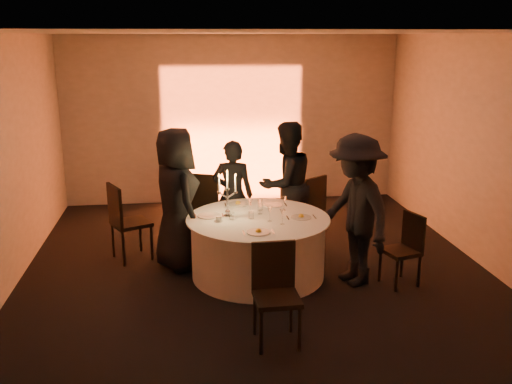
{
  "coord_description": "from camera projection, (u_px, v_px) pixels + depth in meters",
  "views": [
    {
      "loc": [
        -0.91,
        -6.72,
        2.96
      ],
      "look_at": [
        0.0,
        0.2,
        1.05
      ],
      "focal_mm": 40.0,
      "sensor_mm": 36.0,
      "label": 1
    }
  ],
  "objects": [
    {
      "name": "wall_right",
      "position": [
        490.0,
        154.0,
        7.3
      ],
      "size": [
        0.0,
        7.0,
        7.0
      ],
      "primitive_type": "plane",
      "rotation": [
        1.57,
        0.0,
        -1.57
      ],
      "color": "#B3AFA6",
      "rests_on": "floor"
    },
    {
      "name": "ceiling",
      "position": [
        258.0,
        33.0,
        6.53
      ],
      "size": [
        7.0,
        7.0,
        0.0
      ],
      "primitive_type": "plane",
      "rotation": [
        3.14,
        0.0,
        0.0
      ],
      "color": "white",
      "rests_on": "wall_back"
    },
    {
      "name": "plate_back_left",
      "position": [
        238.0,
        203.0,
        7.67
      ],
      "size": [
        0.36,
        0.27,
        0.08
      ],
      "color": "silver",
      "rests_on": "banquet_table"
    },
    {
      "name": "tumbler_c",
      "position": [
        260.0,
        207.0,
        7.41
      ],
      "size": [
        0.07,
        0.07,
        0.09
      ],
      "primitive_type": "cylinder",
      "color": "silver",
      "rests_on": "banquet_table"
    },
    {
      "name": "plate_front",
      "position": [
        258.0,
        231.0,
        6.57
      ],
      "size": [
        0.35,
        0.27,
        0.08
      ],
      "color": "silver",
      "rests_on": "banquet_table"
    },
    {
      "name": "chair_right",
      "position": [
        406.0,
        245.0,
        6.95
      ],
      "size": [
        0.49,
        0.48,
        0.89
      ],
      "rotation": [
        0.0,
        0.0,
        -1.28
      ],
      "color": "black",
      "rests_on": "floor"
    },
    {
      "name": "chair_front",
      "position": [
        275.0,
        287.0,
        5.64
      ],
      "size": [
        0.45,
        0.45,
        1.0
      ],
      "rotation": [
        0.0,
        0.0,
        0.03
      ],
      "color": "black",
      "rests_on": "floor"
    },
    {
      "name": "wall_back",
      "position": [
        232.0,
        120.0,
        10.27
      ],
      "size": [
        7.0,
        0.0,
        7.0
      ],
      "primitive_type": "plane",
      "rotation": [
        1.57,
        0.0,
        0.0
      ],
      "color": "#B3AFA6",
      "rests_on": "floor"
    },
    {
      "name": "wine_glass_c",
      "position": [
        270.0,
        211.0,
        6.95
      ],
      "size": [
        0.07,
        0.07,
        0.19
      ],
      "color": "silver",
      "rests_on": "banquet_table"
    },
    {
      "name": "guest_right",
      "position": [
        355.0,
        210.0,
        6.88
      ],
      "size": [
        1.02,
        1.35,
        1.86
      ],
      "primitive_type": "imported",
      "rotation": [
        0.0,
        0.0,
        -1.27
      ],
      "color": "black",
      "rests_on": "floor"
    },
    {
      "name": "banquet_table",
      "position": [
        258.0,
        247.0,
        7.22
      ],
      "size": [
        1.8,
        1.8,
        0.77
      ],
      "color": "black",
      "rests_on": "floor"
    },
    {
      "name": "plate_back_right",
      "position": [
        273.0,
        205.0,
        7.63
      ],
      "size": [
        0.36,
        0.27,
        0.01
      ],
      "color": "silver",
      "rests_on": "banquet_table"
    },
    {
      "name": "chair_left",
      "position": [
        124.0,
        218.0,
        7.66
      ],
      "size": [
        0.62,
        0.62,
        1.07
      ],
      "rotation": [
        0.0,
        0.0,
        2.02
      ],
      "color": "black",
      "rests_on": "floor"
    },
    {
      "name": "wall_front",
      "position": [
        333.0,
        277.0,
        3.58
      ],
      "size": [
        7.0,
        0.0,
        7.0
      ],
      "primitive_type": "plane",
      "rotation": [
        -1.57,
        0.0,
        0.0
      ],
      "color": "#B3AFA6",
      "rests_on": "floor"
    },
    {
      "name": "wine_glass_f",
      "position": [
        250.0,
        203.0,
        7.26
      ],
      "size": [
        0.07,
        0.07,
        0.19
      ],
      "color": "silver",
      "rests_on": "banquet_table"
    },
    {
      "name": "wine_glass_d",
      "position": [
        227.0,
        200.0,
        7.37
      ],
      "size": [
        0.07,
        0.07,
        0.19
      ],
      "color": "silver",
      "rests_on": "banquet_table"
    },
    {
      "name": "guest_back_right",
      "position": [
        286.0,
        185.0,
        8.17
      ],
      "size": [
        1.1,
        1.01,
        1.81
      ],
      "primitive_type": "imported",
      "rotation": [
        0.0,
        0.0,
        -2.66
      ],
      "color": "black",
      "rests_on": "floor"
    },
    {
      "name": "guest_back_left",
      "position": [
        233.0,
        195.0,
        8.06
      ],
      "size": [
        0.64,
        0.49,
        1.58
      ],
      "primitive_type": "imported",
      "rotation": [
        0.0,
        0.0,
        2.93
      ],
      "color": "black",
      "rests_on": "floor"
    },
    {
      "name": "wine_glass_b",
      "position": [
        282.0,
        213.0,
        6.84
      ],
      "size": [
        0.07,
        0.07,
        0.19
      ],
      "color": "silver",
      "rests_on": "banquet_table"
    },
    {
      "name": "floor",
      "position": [
        258.0,
        275.0,
        7.32
      ],
      "size": [
        7.0,
        7.0,
        0.0
      ],
      "primitive_type": "plane",
      "color": "black",
      "rests_on": "ground"
    },
    {
      "name": "chair_back_right",
      "position": [
        310.0,
        204.0,
        8.41
      ],
      "size": [
        0.61,
        0.61,
        1.0
      ],
      "rotation": [
        0.0,
        0.0,
        -2.53
      ],
      "color": "black",
      "rests_on": "floor"
    },
    {
      "name": "tumbler_a",
      "position": [
        251.0,
        215.0,
        7.08
      ],
      "size": [
        0.07,
        0.07,
        0.09
      ],
      "primitive_type": "cylinder",
      "color": "silver",
      "rests_on": "banquet_table"
    },
    {
      "name": "guest_left",
      "position": [
        176.0,
        199.0,
        7.35
      ],
      "size": [
        0.9,
        1.07,
        1.86
      ],
      "primitive_type": "imported",
      "rotation": [
        0.0,
        0.0,
        1.97
      ],
      "color": "black",
      "rests_on": "floor"
    },
    {
      "name": "chair_back_left",
      "position": [
        206.0,
        203.0,
        8.38
      ],
      "size": [
        0.6,
        0.6,
        1.05
      ],
      "rotation": [
        0.0,
        0.0,
        2.77
      ],
      "color": "black",
      "rests_on": "floor"
    },
    {
      "name": "coffee_cup",
      "position": [
        219.0,
        219.0,
        6.97
      ],
      "size": [
        0.11,
        0.11,
        0.07
      ],
      "color": "silver",
      "rests_on": "banquet_table"
    },
    {
      "name": "tumbler_b",
      "position": [
        232.0,
        216.0,
        7.05
      ],
      "size": [
        0.07,
        0.07,
        0.09
      ],
      "primitive_type": "cylinder",
      "color": "silver",
      "rests_on": "banquet_table"
    },
    {
      "name": "plate_right",
      "position": [
        301.0,
        216.0,
        7.11
      ],
      "size": [
        0.36,
        0.26,
        0.08
      ],
      "color": "silver",
      "rests_on": "banquet_table"
    },
    {
      "name": "plate_left",
      "position": [
        209.0,
        216.0,
        7.18
      ],
      "size": [
        0.36,
        0.3,
        0.01
      ],
      "color": "silver",
      "rests_on": "banquet_table"
    },
    {
      "name": "wine_glass_a",
      "position": [
        284.0,
        200.0,
        7.37
      ],
      "size": [
        0.07,
        0.07,
        0.19
      ],
      "color": "silver",
      "rests_on": "banquet_table"
    },
    {
      "name": "wall_left",
      "position": [
        0.0,
        168.0,
        6.54
      ],
      "size": [
        0.0,
        7.0,
        7.0
      ],
      "primitive_type": "plane",
      "rotation": [
        1.57,
        0.0,
        1.57
      ],
      "color": "#B3AFA6",
      "rests_on": "floor"
    },
    {
      "name": "wine_glass_e",
      "position": [
        260.0,
        204.0,
        7.23
      ],
      "size": [
        0.07,
        0.07,
        0.19
      ],
      "color": "silver",
      "rests_on": "banquet_table"
    },
    {
      "name": "candelabra",
      "position": [
        227.0,
        201.0,
        7.1
      ],
      "size": [
        0.26,
        0.12,
        0.61
      ],
      "color": "white",
      "rests_on": "banquet_table"
    },
    {
      "name": "uplighter_fixture",
      "position": [
        234.0,
        202.0,
        10.37
      ],
      "size": [
        0.25,
        0.12,
        0.1
      ],
      "primitive_type": "cube",
      "color": "black",
      "rests_on": "floor"
    }
  ]
}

